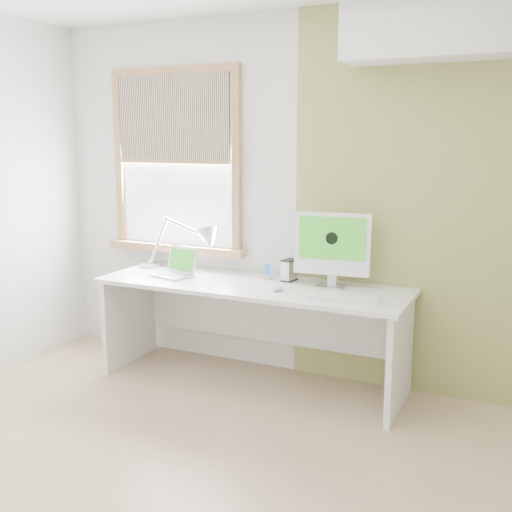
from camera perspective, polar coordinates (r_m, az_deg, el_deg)
The scene contains 12 objects.
room at distance 2.90m, azimuth -8.82°, elevation 2.25°, with size 4.04×3.54×2.64m.
accent_wall at distance 4.19m, azimuth 16.68°, elevation 4.56°, with size 2.00×0.02×2.60m, color #9A9248.
soffit at distance 4.03m, azimuth 20.18°, elevation 19.85°, with size 1.60×0.40×0.42m, color white.
window at distance 4.86m, azimuth -7.48°, elevation 8.64°, with size 1.20×0.14×1.42m.
desk at distance 4.39m, azimuth -0.08°, elevation -4.89°, with size 2.20×0.70×0.73m.
desk_lamp at distance 4.74m, azimuth -5.40°, elevation 1.27°, with size 0.73×0.35×0.40m.
laptop at distance 4.57m, azimuth -7.39°, elevation -1.17°, with size 0.35×0.31×0.21m.
phone_dock at distance 4.42m, azimuth 1.10°, elevation -1.70°, with size 0.08×0.08×0.12m.
external_drive at distance 4.37m, azimuth 3.10°, elevation -1.31°, with size 0.10×0.13×0.15m.
imac at distance 4.19m, azimuth 7.10°, elevation 0.98°, with size 0.52×0.19×0.51m.
keyboard at distance 3.91m, azimuth 8.06°, elevation -3.88°, with size 0.46×0.18×0.02m.
mouse at distance 4.09m, azimuth 1.98°, elevation -3.02°, with size 0.06×0.11×0.03m, color white.
Camera 1 is at (1.60, -2.38, 1.73)m, focal length 43.18 mm.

